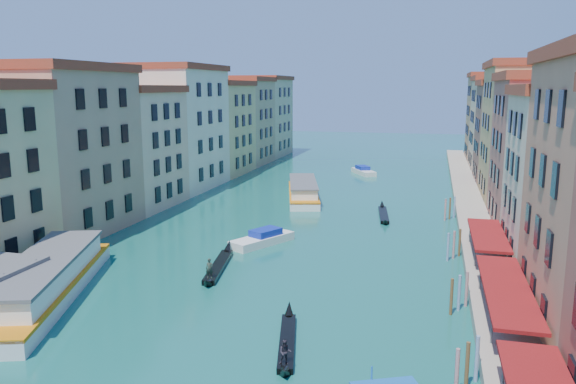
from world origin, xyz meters
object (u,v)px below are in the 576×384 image
Objects in this scene: vaporetto_near at (45,280)px; gondola_fore at (219,264)px; vaporetto_far at (303,191)px; gondola_right at (287,340)px.

gondola_fore is (11.10, 10.66, -1.08)m from vaporetto_near.
vaporetto_far is 1.55× the size of gondola_fore.
vaporetto_near reaches higher than gondola_fore.
vaporetto_far reaches higher than gondola_fore.
vaporetto_far is at bearing 57.91° from vaporetto_near.
vaporetto_far is at bearing 89.11° from gondola_right.
vaporetto_near is at bearing 157.94° from gondola_right.
vaporetto_near is 2.10× the size of gondola_right.
vaporetto_far is 1.79× the size of gondola_right.
vaporetto_near reaches higher than gondola_right.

